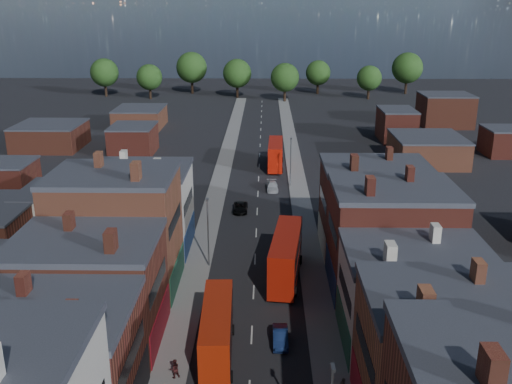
{
  "coord_description": "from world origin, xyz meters",
  "views": [
    {
      "loc": [
        1.16,
        -28.6,
        28.38
      ],
      "look_at": [
        0.0,
        38.29,
        6.17
      ],
      "focal_mm": 40.0,
      "sensor_mm": 36.0,
      "label": 1
    }
  ],
  "objects_px": {
    "bus_1": "(286,255)",
    "bus_2": "(275,154)",
    "car_2": "(240,208)",
    "ped_1": "(175,369)",
    "car_1": "(280,337)",
    "car_3": "(272,186)",
    "bus_0": "(217,331)"
  },
  "relations": [
    {
      "from": "bus_2",
      "to": "ped_1",
      "type": "bearing_deg",
      "value": -96.55
    },
    {
      "from": "bus_0",
      "to": "car_1",
      "type": "xyz_separation_m",
      "value": [
        5.34,
        2.13,
        -1.84
      ]
    },
    {
      "from": "bus_1",
      "to": "ped_1",
      "type": "bearing_deg",
      "value": -111.01
    },
    {
      "from": "bus_1",
      "to": "car_3",
      "type": "xyz_separation_m",
      "value": [
        -1.15,
        30.75,
        -2.11
      ]
    },
    {
      "from": "bus_1",
      "to": "car_3",
      "type": "height_order",
      "value": "bus_1"
    },
    {
      "from": "car_3",
      "to": "bus_0",
      "type": "bearing_deg",
      "value": -98.89
    },
    {
      "from": "bus_1",
      "to": "bus_2",
      "type": "height_order",
      "value": "bus_1"
    },
    {
      "from": "car_2",
      "to": "ped_1",
      "type": "height_order",
      "value": "ped_1"
    },
    {
      "from": "bus_2",
      "to": "car_1",
      "type": "xyz_separation_m",
      "value": [
        -0.4,
        -56.42,
        -1.92
      ]
    },
    {
      "from": "bus_1",
      "to": "ped_1",
      "type": "xyz_separation_m",
      "value": [
        -9.34,
        -17.53,
        -1.82
      ]
    },
    {
      "from": "car_2",
      "to": "car_3",
      "type": "bearing_deg",
      "value": 64.37
    },
    {
      "from": "bus_0",
      "to": "car_2",
      "type": "bearing_deg",
      "value": 87.25
    },
    {
      "from": "bus_0",
      "to": "car_3",
      "type": "xyz_separation_m",
      "value": [
        5.04,
        45.29,
        -1.83
      ]
    },
    {
      "from": "car_2",
      "to": "ped_1",
      "type": "relative_size",
      "value": 2.71
    },
    {
      "from": "bus_2",
      "to": "car_1",
      "type": "bearing_deg",
      "value": -88.74
    },
    {
      "from": "bus_0",
      "to": "bus_2",
      "type": "bearing_deg",
      "value": 82.28
    },
    {
      "from": "bus_1",
      "to": "bus_0",
      "type": "bearing_deg",
      "value": -106.01
    },
    {
      "from": "car_1",
      "to": "bus_1",
      "type": "bearing_deg",
      "value": 85.65
    },
    {
      "from": "bus_0",
      "to": "ped_1",
      "type": "xyz_separation_m",
      "value": [
        -3.15,
        -2.99,
        -1.54
      ]
    },
    {
      "from": "bus_2",
      "to": "car_2",
      "type": "bearing_deg",
      "value": -101.31
    },
    {
      "from": "bus_1",
      "to": "car_2",
      "type": "height_order",
      "value": "bus_1"
    },
    {
      "from": "car_2",
      "to": "car_3",
      "type": "height_order",
      "value": "car_3"
    },
    {
      "from": "car_1",
      "to": "car_2",
      "type": "relative_size",
      "value": 0.87
    },
    {
      "from": "bus_1",
      "to": "car_3",
      "type": "bearing_deg",
      "value": 99.2
    },
    {
      "from": "bus_2",
      "to": "car_3",
      "type": "xyz_separation_m",
      "value": [
        -0.71,
        -13.27,
        -1.91
      ]
    },
    {
      "from": "car_1",
      "to": "car_3",
      "type": "relative_size",
      "value": 0.87
    },
    {
      "from": "bus_0",
      "to": "car_2",
      "type": "height_order",
      "value": "bus_0"
    },
    {
      "from": "car_1",
      "to": "ped_1",
      "type": "relative_size",
      "value": 2.36
    },
    {
      "from": "ped_1",
      "to": "car_2",
      "type": "bearing_deg",
      "value": -119.48
    },
    {
      "from": "ped_1",
      "to": "car_1",
      "type": "bearing_deg",
      "value": -173.1
    },
    {
      "from": "car_1",
      "to": "car_2",
      "type": "bearing_deg",
      "value": 98.07
    },
    {
      "from": "car_1",
      "to": "car_3",
      "type": "bearing_deg",
      "value": 89.99
    }
  ]
}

